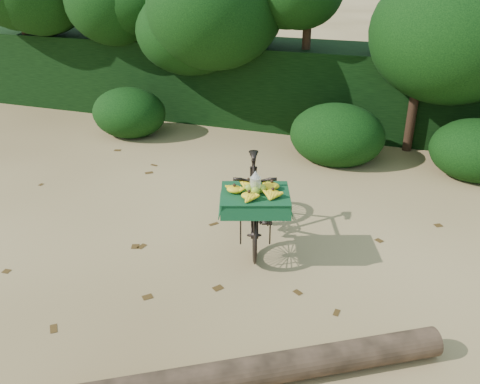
% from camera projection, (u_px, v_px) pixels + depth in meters
% --- Properties ---
extents(ground, '(80.00, 80.00, 0.00)m').
position_uv_depth(ground, '(167.00, 262.00, 6.67)').
color(ground, tan).
rests_on(ground, ground).
extents(vendor_bicycle, '(1.29, 2.06, 1.19)m').
position_uv_depth(vendor_bicycle, '(254.00, 200.00, 6.97)').
color(vendor_bicycle, black).
rests_on(vendor_bicycle, ground).
extents(fallen_log, '(3.62, 2.37, 0.29)m').
position_uv_depth(fallen_log, '(239.00, 374.00, 4.73)').
color(fallen_log, brown).
rests_on(fallen_log, ground).
extents(hedge_backdrop, '(26.00, 1.80, 1.80)m').
position_uv_depth(hedge_backdrop, '(287.00, 84.00, 11.65)').
color(hedge_backdrop, black).
rests_on(hedge_backdrop, ground).
extents(tree_row, '(14.50, 2.00, 4.00)m').
position_uv_depth(tree_row, '(250.00, 39.00, 10.68)').
color(tree_row, black).
rests_on(tree_row, ground).
extents(bush_clumps, '(8.80, 1.70, 0.90)m').
position_uv_depth(bush_clumps, '(286.00, 132.00, 9.99)').
color(bush_clumps, black).
rests_on(bush_clumps, ground).
extents(leaf_litter, '(7.00, 7.30, 0.01)m').
position_uv_depth(leaf_litter, '(188.00, 238.00, 7.22)').
color(leaf_litter, '#442E12').
rests_on(leaf_litter, ground).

